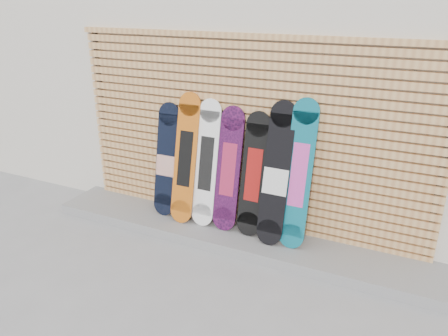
{
  "coord_description": "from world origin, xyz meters",
  "views": [
    {
      "loc": [
        1.64,
        -3.36,
        2.66
      ],
      "look_at": [
        -0.31,
        0.75,
        0.85
      ],
      "focal_mm": 35.0,
      "sensor_mm": 36.0,
      "label": 1
    }
  ],
  "objects_px": {
    "snowboard_3": "(228,170)",
    "snowboard_6": "(299,175)",
    "snowboard_4": "(254,175)",
    "snowboard_1": "(185,159)",
    "snowboard_2": "(206,164)",
    "snowboard_5": "(276,175)",
    "snowboard_0": "(167,161)"
  },
  "relations": [
    {
      "from": "snowboard_0",
      "to": "snowboard_6",
      "type": "distance_m",
      "value": 1.65
    },
    {
      "from": "snowboard_3",
      "to": "snowboard_4",
      "type": "height_order",
      "value": "snowboard_3"
    },
    {
      "from": "snowboard_1",
      "to": "snowboard_6",
      "type": "relative_size",
      "value": 0.96
    },
    {
      "from": "snowboard_0",
      "to": "snowboard_5",
      "type": "distance_m",
      "value": 1.41
    },
    {
      "from": "snowboard_1",
      "to": "snowboard_5",
      "type": "relative_size",
      "value": 0.99
    },
    {
      "from": "snowboard_5",
      "to": "snowboard_6",
      "type": "bearing_deg",
      "value": 6.02
    },
    {
      "from": "snowboard_2",
      "to": "snowboard_4",
      "type": "xyz_separation_m",
      "value": [
        0.58,
        0.01,
        -0.04
      ]
    },
    {
      "from": "snowboard_0",
      "to": "snowboard_5",
      "type": "relative_size",
      "value": 0.89
    },
    {
      "from": "snowboard_4",
      "to": "snowboard_6",
      "type": "xyz_separation_m",
      "value": [
        0.51,
        -0.02,
        0.1
      ]
    },
    {
      "from": "snowboard_1",
      "to": "snowboard_5",
      "type": "height_order",
      "value": "snowboard_5"
    },
    {
      "from": "snowboard_3",
      "to": "snowboard_2",
      "type": "bearing_deg",
      "value": -179.21
    },
    {
      "from": "snowboard_0",
      "to": "snowboard_2",
      "type": "distance_m",
      "value": 0.55
    },
    {
      "from": "snowboard_2",
      "to": "snowboard_4",
      "type": "bearing_deg",
      "value": 0.77
    },
    {
      "from": "snowboard_3",
      "to": "snowboard_0",
      "type": "bearing_deg",
      "value": 179.44
    },
    {
      "from": "snowboard_4",
      "to": "snowboard_1",
      "type": "bearing_deg",
      "value": -177.88
    },
    {
      "from": "snowboard_0",
      "to": "snowboard_4",
      "type": "bearing_deg",
      "value": -0.21
    },
    {
      "from": "snowboard_1",
      "to": "snowboard_3",
      "type": "xyz_separation_m",
      "value": [
        0.54,
        0.03,
        -0.05
      ]
    },
    {
      "from": "snowboard_5",
      "to": "snowboard_6",
      "type": "distance_m",
      "value": 0.24
    },
    {
      "from": "snowboard_6",
      "to": "snowboard_3",
      "type": "bearing_deg",
      "value": 178.75
    },
    {
      "from": "snowboard_0",
      "to": "snowboard_5",
      "type": "height_order",
      "value": "snowboard_5"
    },
    {
      "from": "snowboard_4",
      "to": "snowboard_5",
      "type": "bearing_deg",
      "value": -9.61
    },
    {
      "from": "snowboard_3",
      "to": "snowboard_6",
      "type": "height_order",
      "value": "snowboard_6"
    },
    {
      "from": "snowboard_1",
      "to": "snowboard_5",
      "type": "bearing_deg",
      "value": -0.79
    },
    {
      "from": "snowboard_1",
      "to": "snowboard_6",
      "type": "xyz_separation_m",
      "value": [
        1.36,
        0.01,
        0.03
      ]
    },
    {
      "from": "snowboard_2",
      "to": "snowboard_6",
      "type": "distance_m",
      "value": 1.1
    },
    {
      "from": "snowboard_4",
      "to": "snowboard_6",
      "type": "distance_m",
      "value": 0.52
    },
    {
      "from": "snowboard_4",
      "to": "snowboard_0",
      "type": "bearing_deg",
      "value": 179.79
    },
    {
      "from": "snowboard_4",
      "to": "snowboard_6",
      "type": "height_order",
      "value": "snowboard_6"
    },
    {
      "from": "snowboard_1",
      "to": "snowboard_4",
      "type": "distance_m",
      "value": 0.85
    },
    {
      "from": "snowboard_0",
      "to": "snowboard_3",
      "type": "distance_m",
      "value": 0.83
    },
    {
      "from": "snowboard_1",
      "to": "snowboard_2",
      "type": "height_order",
      "value": "snowboard_1"
    },
    {
      "from": "snowboard_5",
      "to": "snowboard_2",
      "type": "bearing_deg",
      "value": 177.41
    }
  ]
}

